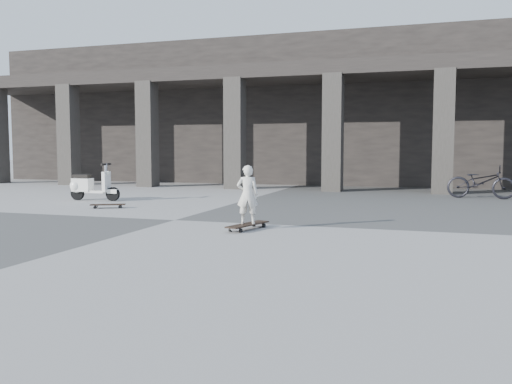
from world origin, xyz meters
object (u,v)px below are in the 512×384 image
(child, at_px, (248,195))
(scooter, at_px, (87,186))
(bicycle, at_px, (481,182))
(longboard, at_px, (248,225))
(skateboard_spare, at_px, (108,205))

(child, distance_m, scooter, 7.23)
(scooter, height_order, bicycle, scooter)
(child, relative_size, scooter, 0.70)
(scooter, bearing_deg, longboard, -35.42)
(longboard, relative_size, scooter, 0.72)
(child, relative_size, bicycle, 0.57)
(skateboard_spare, relative_size, child, 0.80)
(longboard, xyz_separation_m, skateboard_spare, (-4.42, 2.27, -0.01))
(skateboard_spare, distance_m, scooter, 2.34)
(longboard, xyz_separation_m, scooter, (-6.13, 3.83, 0.33))
(longboard, bearing_deg, bicycle, -14.17)
(longboard, height_order, bicycle, bicycle)
(skateboard_spare, height_order, child, child)
(longboard, distance_m, skateboard_spare, 4.97)
(bicycle, bearing_deg, longboard, 156.37)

